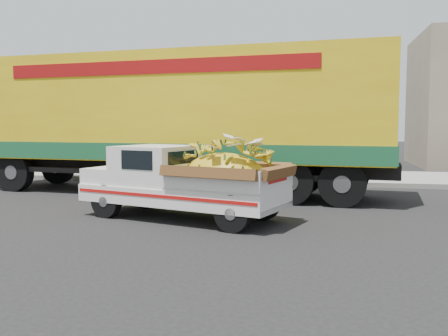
# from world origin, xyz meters

# --- Properties ---
(ground) EXTENTS (100.00, 100.00, 0.00)m
(ground) POSITION_xyz_m (0.00, 0.00, 0.00)
(ground) COLOR black
(ground) RESTS_ON ground
(curb) EXTENTS (60.00, 0.25, 0.15)m
(curb) POSITION_xyz_m (0.00, 6.77, 0.07)
(curb) COLOR gray
(curb) RESTS_ON ground
(sidewalk) EXTENTS (60.00, 4.00, 0.14)m
(sidewalk) POSITION_xyz_m (0.00, 8.87, 0.07)
(sidewalk) COLOR gray
(sidewalk) RESTS_ON ground
(building_left) EXTENTS (18.00, 6.00, 5.00)m
(building_left) POSITION_xyz_m (-8.00, 14.77, 2.50)
(building_left) COLOR gray
(building_left) RESTS_ON ground
(pickup_truck) EXTENTS (4.46, 2.74, 1.47)m
(pickup_truck) POSITION_xyz_m (0.30, 0.60, 0.79)
(pickup_truck) COLOR black
(pickup_truck) RESTS_ON ground
(semi_trailer) EXTENTS (12.04, 3.85, 3.80)m
(semi_trailer) POSITION_xyz_m (-1.29, 4.32, 2.12)
(semi_trailer) COLOR black
(semi_trailer) RESTS_ON ground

